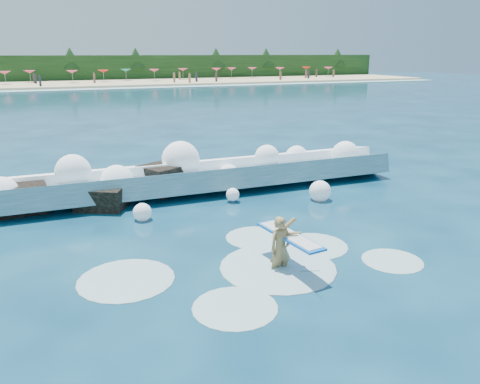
% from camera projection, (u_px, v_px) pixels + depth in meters
% --- Properties ---
extents(ground, '(200.00, 200.00, 0.00)m').
position_uv_depth(ground, '(217.00, 258.00, 13.04)').
color(ground, '#082A41').
rests_on(ground, ground).
extents(beach, '(140.00, 20.00, 0.40)m').
position_uv_depth(beach, '(68.00, 84.00, 82.13)').
color(beach, tan).
rests_on(beach, ground).
extents(wet_band, '(140.00, 5.00, 0.08)m').
position_uv_depth(wet_band, '(72.00, 89.00, 72.43)').
color(wet_band, silver).
rests_on(wet_band, ground).
extents(treeline, '(140.00, 4.00, 5.00)m').
position_uv_depth(treeline, '(64.00, 69.00, 90.34)').
color(treeline, black).
rests_on(treeline, ground).
extents(breaking_wave, '(17.04, 2.70, 1.47)m').
position_uv_depth(breaking_wave, '(200.00, 178.00, 19.33)').
color(breaking_wave, teal).
rests_on(breaking_wave, ground).
extents(rock_cluster, '(8.09, 3.29, 1.32)m').
position_uv_depth(rock_cluster, '(89.00, 192.00, 17.69)').
color(rock_cluster, black).
rests_on(rock_cluster, ground).
extents(surfer_with_board, '(1.04, 2.93, 1.75)m').
position_uv_depth(surfer_with_board, '(283.00, 246.00, 12.23)').
color(surfer_with_board, '#987747').
rests_on(surfer_with_board, ground).
extents(wave_spray, '(15.42, 4.75, 2.10)m').
position_uv_depth(wave_spray, '(188.00, 169.00, 18.91)').
color(wave_spray, white).
rests_on(wave_spray, ground).
extents(surf_foam, '(9.04, 5.56, 0.16)m').
position_uv_depth(surf_foam, '(255.00, 266.00, 12.52)').
color(surf_foam, silver).
rests_on(surf_foam, ground).
extents(beach_umbrellas, '(111.97, 5.93, 0.50)m').
position_uv_depth(beach_umbrellas, '(64.00, 72.00, 83.53)').
color(beach_umbrellas, red).
rests_on(beach_umbrellas, ground).
extents(beachgoers, '(99.52, 12.90, 1.91)m').
position_uv_depth(beachgoers, '(54.00, 80.00, 78.96)').
color(beachgoers, '#3F332D').
rests_on(beachgoers, ground).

